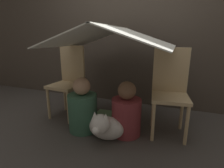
{
  "coord_description": "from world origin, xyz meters",
  "views": [
    {
      "loc": [
        0.71,
        -1.78,
        1.08
      ],
      "look_at": [
        0.0,
        0.11,
        0.53
      ],
      "focal_mm": 28.0,
      "sensor_mm": 36.0,
      "label": 1
    }
  ],
  "objects_px": {
    "chair_left": "(69,79)",
    "dog": "(105,127)",
    "person_front": "(83,109)",
    "person_second": "(126,113)",
    "chair_right": "(170,88)"
  },
  "relations": [
    {
      "from": "person_front",
      "to": "chair_right",
      "type": "bearing_deg",
      "value": 18.98
    },
    {
      "from": "chair_left",
      "to": "person_front",
      "type": "bearing_deg",
      "value": -34.86
    },
    {
      "from": "chair_left",
      "to": "person_front",
      "type": "xyz_separation_m",
      "value": [
        0.39,
        -0.32,
        -0.26
      ]
    },
    {
      "from": "chair_left",
      "to": "person_front",
      "type": "height_order",
      "value": "chair_left"
    },
    {
      "from": "chair_left",
      "to": "person_front",
      "type": "relative_size",
      "value": 1.51
    },
    {
      "from": "chair_left",
      "to": "chair_right",
      "type": "distance_m",
      "value": 1.33
    },
    {
      "from": "person_front",
      "to": "dog",
      "type": "distance_m",
      "value": 0.36
    },
    {
      "from": "person_second",
      "to": "dog",
      "type": "xyz_separation_m",
      "value": [
        -0.17,
        -0.22,
        -0.09
      ]
    },
    {
      "from": "chair_left",
      "to": "dog",
      "type": "xyz_separation_m",
      "value": [
        0.72,
        -0.44,
        -0.36
      ]
    },
    {
      "from": "person_front",
      "to": "dog",
      "type": "xyz_separation_m",
      "value": [
        0.33,
        -0.12,
        -0.1
      ]
    },
    {
      "from": "chair_right",
      "to": "person_front",
      "type": "relative_size",
      "value": 1.51
    },
    {
      "from": "person_second",
      "to": "chair_right",
      "type": "bearing_deg",
      "value": 27.69
    },
    {
      "from": "chair_left",
      "to": "dog",
      "type": "height_order",
      "value": "chair_left"
    },
    {
      "from": "person_front",
      "to": "chair_left",
      "type": "bearing_deg",
      "value": 140.6
    },
    {
      "from": "person_second",
      "to": "chair_left",
      "type": "bearing_deg",
      "value": 165.73
    }
  ]
}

